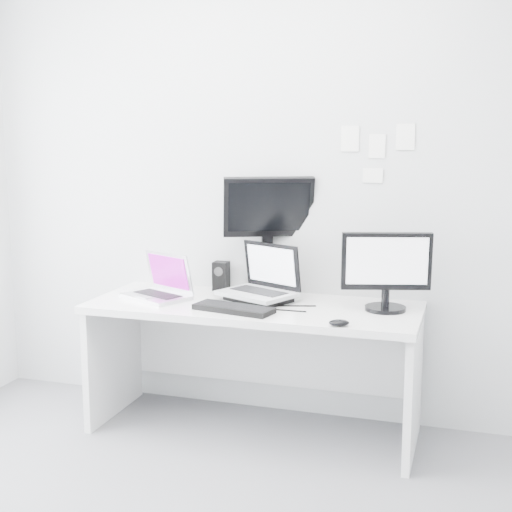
{
  "coord_description": "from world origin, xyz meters",
  "views": [
    {
      "loc": [
        1.14,
        -2.33,
        1.64
      ],
      "look_at": [
        0.02,
        1.23,
        1.0
      ],
      "focal_mm": 49.65,
      "sensor_mm": 36.0,
      "label": 1
    }
  ],
  "objects": [
    {
      "name": "mouse",
      "position": [
        0.53,
        0.94,
        0.75
      ],
      "size": [
        0.12,
        0.09,
        0.03
      ],
      "primitive_type": "ellipsoid",
      "rotation": [
        0.0,
        0.0,
        0.32
      ],
      "color": "black",
      "rests_on": "desk"
    },
    {
      "name": "wall_note_0",
      "position": [
        0.45,
        1.59,
        1.62
      ],
      "size": [
        0.1,
        0.0,
        0.14
      ],
      "primitive_type": "cube",
      "color": "white",
      "rests_on": "back_wall"
    },
    {
      "name": "samsung_monitor",
      "position": [
        0.7,
        1.32,
        0.94
      ],
      "size": [
        0.51,
        0.33,
        0.43
      ],
      "primitive_type": "cube",
      "rotation": [
        0.0,
        0.0,
        0.27
      ],
      "color": "black",
      "rests_on": "desk"
    },
    {
      "name": "desk",
      "position": [
        0.0,
        1.25,
        0.36
      ],
      "size": [
        1.8,
        0.7,
        0.73
      ],
      "primitive_type": "cube",
      "color": "white",
      "rests_on": "ground"
    },
    {
      "name": "speaker",
      "position": [
        -0.29,
        1.53,
        0.82
      ],
      "size": [
        0.11,
        0.11,
        0.17
      ],
      "primitive_type": "cube",
      "rotation": [
        0.0,
        0.0,
        0.42
      ],
      "color": "black",
      "rests_on": "desk"
    },
    {
      "name": "keyboard",
      "position": [
        -0.05,
        1.06,
        0.74
      ],
      "size": [
        0.45,
        0.23,
        0.03
      ],
      "primitive_type": "cube",
      "rotation": [
        0.0,
        0.0,
        -0.2
      ],
      "color": "black",
      "rests_on": "desk"
    },
    {
      "name": "wall_note_1",
      "position": [
        0.6,
        1.59,
        1.58
      ],
      "size": [
        0.09,
        0.0,
        0.13
      ],
      "primitive_type": "cube",
      "color": "white",
      "rests_on": "back_wall"
    },
    {
      "name": "dell_laptop",
      "position": [
        -0.0,
        1.31,
        0.89
      ],
      "size": [
        0.48,
        0.44,
        0.33
      ],
      "primitive_type": "cube",
      "rotation": [
        0.0,
        0.0,
        -0.43
      ],
      "color": "#ADB0B4",
      "rests_on": "desk"
    },
    {
      "name": "wall_note_3",
      "position": [
        0.58,
        1.59,
        1.42
      ],
      "size": [
        0.11,
        0.0,
        0.08
      ],
      "primitive_type": "cube",
      "color": "white",
      "rests_on": "back_wall"
    },
    {
      "name": "rear_monitor",
      "position": [
        -0.01,
        1.54,
        1.08
      ],
      "size": [
        0.54,
        0.38,
        0.7
      ],
      "primitive_type": "cube",
      "rotation": [
        0.0,
        0.0,
        0.41
      ],
      "color": "black",
      "rests_on": "desk"
    },
    {
      "name": "wall_note_2",
      "position": [
        0.75,
        1.59,
        1.63
      ],
      "size": [
        0.1,
        0.0,
        0.14
      ],
      "primitive_type": "cube",
      "color": "white",
      "rests_on": "back_wall"
    },
    {
      "name": "macbook",
      "position": [
        -0.57,
        1.21,
        0.86
      ],
      "size": [
        0.44,
        0.4,
        0.27
      ],
      "primitive_type": "cube",
      "rotation": [
        0.0,
        0.0,
        -0.44
      ],
      "color": "silver",
      "rests_on": "desk"
    },
    {
      "name": "back_wall",
      "position": [
        0.0,
        1.6,
        1.35
      ],
      "size": [
        3.6,
        0.0,
        3.6
      ],
      "primitive_type": "plane",
      "rotation": [
        1.57,
        0.0,
        0.0
      ],
      "color": "silver",
      "rests_on": "ground"
    }
  ]
}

